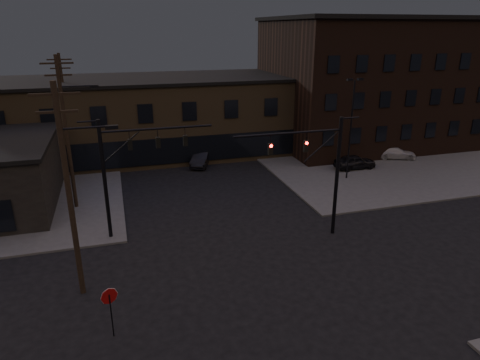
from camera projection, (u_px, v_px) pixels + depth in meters
name	position (u px, v px, depth m)	size (l,w,h in m)	color
ground	(265.00, 284.00, 23.36)	(140.00, 140.00, 0.00)	black
sidewalk_ne	(381.00, 149.00, 49.11)	(30.00, 30.00, 0.15)	#474744
building_row	(180.00, 116.00, 47.31)	(40.00, 12.00, 8.00)	brown
building_right	(367.00, 84.00, 50.40)	(22.00, 16.00, 14.00)	black
traffic_signal_near	(322.00, 166.00, 27.21)	(7.12, 0.24, 8.00)	black
traffic_signal_far	(124.00, 165.00, 27.10)	(7.12, 0.24, 8.00)	black
stop_sign	(110.00, 301.00, 18.81)	(0.72, 0.33, 2.48)	black
utility_pole_near	(70.00, 189.00, 20.67)	(3.70, 0.28, 11.00)	black
utility_pole_mid	(67.00, 131.00, 31.15)	(3.70, 0.28, 11.50)	black
utility_pole_far	(66.00, 108.00, 41.81)	(2.20, 0.28, 11.00)	black
lot_light_a	(351.00, 120.00, 37.65)	(1.50, 0.28, 9.14)	black
lot_light_b	(378.00, 108.00, 43.77)	(1.50, 0.28, 9.14)	black
parked_car_lot_a	(355.00, 162.00, 41.84)	(1.65, 4.11, 1.40)	black
parked_car_lot_b	(395.00, 153.00, 45.15)	(1.71, 4.21, 1.22)	#B9B8BB
car_crossing	(201.00, 158.00, 43.34)	(1.51, 4.34, 1.43)	black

